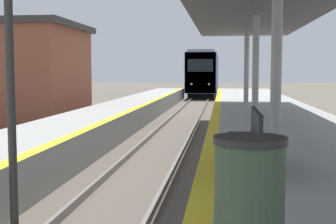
% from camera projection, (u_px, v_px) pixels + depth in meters
% --- Properties ---
extents(train, '(2.65, 17.11, 4.28)m').
position_uv_depth(train, '(204.00, 74.00, 47.39)').
color(train, black).
rests_on(train, ground).
extents(signal_near, '(0.36, 0.31, 4.53)m').
position_uv_depth(signal_near, '(8.00, 19.00, 6.56)').
color(signal_near, '#2D2D2D').
rests_on(signal_near, ground).
extents(station_canopy, '(4.37, 24.24, 3.54)m').
position_uv_depth(station_canopy, '(265.00, 0.00, 12.26)').
color(station_canopy, '#99999E').
rests_on(station_canopy, platform_right).
extents(trash_bin, '(0.58, 0.58, 1.00)m').
position_uv_depth(trash_bin, '(249.00, 198.00, 3.72)').
color(trash_bin, '#384C38').
rests_on(trash_bin, platform_right).
extents(bench, '(0.44, 1.76, 0.92)m').
position_uv_depth(bench, '(248.00, 138.00, 7.15)').
color(bench, '#28282D').
rests_on(bench, platform_right).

